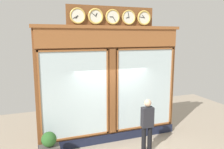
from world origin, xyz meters
The scene contains 3 objects.
shop_facade centered at (0.00, -0.12, 2.01)m, with size 4.91×0.42×4.49m.
pedestrian centered at (-0.77, 1.03, 0.93)m, with size 0.37×0.24×1.69m.
planter_shrub centered at (2.12, 0.62, 0.71)m, with size 0.42×0.42×0.42m, color #285623.
Camera 1 is at (2.51, 6.75, 3.56)m, focal length 35.92 mm.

